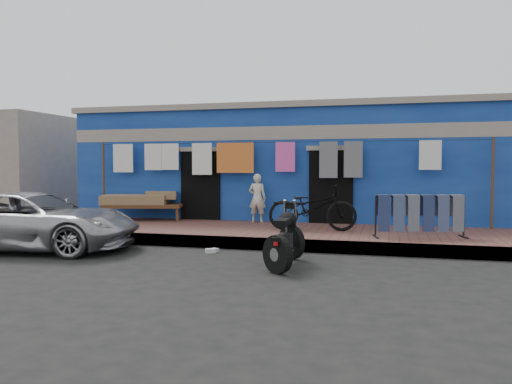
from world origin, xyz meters
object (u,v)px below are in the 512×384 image
Objects in this scene: bicycle at (312,202)px; jeans_rack at (420,215)px; car at (33,220)px; charpoy at (144,206)px; seated_person at (257,198)px; motorcycle at (285,235)px.

bicycle reaches higher than jeans_rack.
bicycle reaches higher than car.
charpoy is at bearing -18.30° from car.
charpoy is at bearing 167.29° from jeans_rack.
jeans_rack is (3.86, -1.77, -0.18)m from seated_person.
charpoy is (0.59, 3.60, 0.01)m from car.
bicycle is at bearing 166.49° from jeans_rack.
motorcycle is at bearing 111.95° from seated_person.
jeans_rack is (2.26, -0.54, -0.18)m from bicycle.
seated_person reaches higher than charpoy.
seated_person is 0.64× the size of bicycle.
bicycle is at bearing -73.01° from car.
car is 2.63× the size of motorcycle.
bicycle is at bearing 143.54° from seated_person.
jeans_rack is at bearing 43.90° from motorcycle.
seated_person is 3.11m from charpoy.
bicycle is (1.60, -1.23, 0.01)m from seated_person.
bicycle reaches higher than charpoy.
charpoy is (-4.64, 3.87, 0.09)m from motorcycle.
jeans_rack is at bearing -12.71° from charpoy.
seated_person reaches higher than motorcycle.
car is 5.30m from seated_person.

